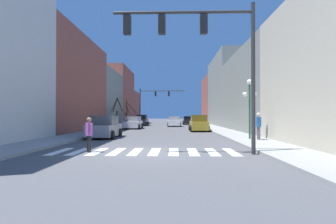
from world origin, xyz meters
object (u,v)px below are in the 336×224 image
object	(u,v)px
traffic_signal_near	(202,43)
traffic_signal_far	(153,98)
pedestrian_near_right_corner	(259,124)
street_tree_right_far	(117,113)
street_lamp_right_corner	(250,96)
pedestrian_on_left_sidewalk	(89,132)
street_tree_left_near	(127,114)
car_driving_toward_lane	(105,127)
car_parked_left_far	(199,124)
car_parked_right_far	(188,121)
car_parked_right_near	(174,122)
car_parked_left_mid	(142,121)
car_driving_away_lane	(133,123)

from	to	relation	value
traffic_signal_near	traffic_signal_far	size ratio (longest dim) A/B	0.83
pedestrian_near_right_corner	street_tree_right_far	xyz separation A→B (m)	(-13.46, 19.34, 0.91)
street_lamp_right_corner	pedestrian_on_left_sidewalk	world-z (taller)	street_lamp_right_corner
street_tree_right_far	street_tree_left_near	world-z (taller)	street_tree_left_near
pedestrian_near_right_corner	street_tree_left_near	world-z (taller)	street_tree_left_near
car_driving_toward_lane	street_tree_left_near	bearing A→B (deg)	6.23
car_parked_left_far	car_parked_right_far	size ratio (longest dim) A/B	1.01
traffic_signal_far	pedestrian_near_right_corner	distance (m)	31.55
car_parked_right_near	car_parked_left_mid	world-z (taller)	car_parked_left_mid
traffic_signal_near	car_parked_left_far	bearing A→B (deg)	85.36
car_driving_away_lane	pedestrian_near_right_corner	world-z (taller)	pedestrian_near_right_corner
traffic_signal_near	car_parked_left_far	world-z (taller)	traffic_signal_near
street_lamp_right_corner	street_tree_left_near	world-z (taller)	street_tree_left_near
car_parked_left_far	street_tree_left_near	xyz separation A→B (m)	(-10.54, 15.32, 1.10)
car_driving_away_lane	street_tree_right_far	xyz separation A→B (m)	(-2.75, 2.88, 1.33)
car_driving_away_lane	pedestrian_on_left_sidewalk	bearing A→B (deg)	-176.39
car_driving_away_lane	pedestrian_on_left_sidewalk	xyz separation A→B (m)	(1.34, -21.33, 0.22)
traffic_signal_near	car_parked_left_far	size ratio (longest dim) A/B	1.53
car_driving_away_lane	pedestrian_near_right_corner	size ratio (longest dim) A/B	2.81
traffic_signal_far	pedestrian_near_right_corner	bearing A→B (deg)	-72.81
car_parked_right_near	car_parked_left_mid	xyz separation A→B (m)	(-5.32, 2.51, 0.11)
street_lamp_right_corner	car_driving_away_lane	size ratio (longest dim) A/B	0.82
street_lamp_right_corner	car_parked_left_far	size ratio (longest dim) A/B	0.91
car_driving_toward_lane	street_tree_right_far	world-z (taller)	street_tree_right_far
traffic_signal_near	car_parked_left_mid	xyz separation A→B (m)	(-6.62, 31.23, -4.11)
car_parked_right_far	pedestrian_on_left_sidewalk	xyz separation A→B (m)	(-6.51, -36.48, 0.24)
car_parked_right_near	pedestrian_on_left_sidewalk	world-z (taller)	pedestrian_on_left_sidewalk
car_driving_away_lane	car_parked_left_far	bearing A→B (deg)	-122.40
car_parked_left_far	car_driving_away_lane	bearing A→B (deg)	57.60
car_parked_left_mid	street_tree_right_far	world-z (taller)	street_tree_right_far
street_lamp_right_corner	car_parked_right_far	xyz separation A→B (m)	(-2.48, 30.90, -2.26)
car_parked_left_far	car_driving_toward_lane	bearing A→B (deg)	137.14
car_driving_away_lane	traffic_signal_near	bearing A→B (deg)	-163.28
street_lamp_right_corner	car_parked_left_far	distance (m)	11.21
street_lamp_right_corner	pedestrian_on_left_sidewalk	xyz separation A→B (m)	(-9.00, -5.58, -2.02)
traffic_signal_near	street_lamp_right_corner	xyz separation A→B (m)	(3.79, 6.05, -1.96)
pedestrian_on_left_sidewalk	street_tree_right_far	distance (m)	24.58
traffic_signal_near	street_lamp_right_corner	distance (m)	7.41
car_driving_toward_lane	pedestrian_near_right_corner	size ratio (longest dim) A/B	2.48
street_tree_right_far	car_driving_toward_lane	bearing A→B (deg)	-80.60
car_driving_away_lane	car_driving_toward_lane	world-z (taller)	car_driving_toward_lane
traffic_signal_near	street_lamp_right_corner	world-z (taller)	traffic_signal_near
street_tree_left_near	car_parked_right_far	bearing A→B (deg)	24.79
car_parked_left_far	street_tree_left_near	size ratio (longest dim) A/B	1.02
traffic_signal_far	car_parked_right_near	xyz separation A→B (m)	(3.80, -6.57, -4.07)
traffic_signal_far	pedestrian_on_left_sidewalk	xyz separation A→B (m)	(-0.10, -34.81, -3.83)
street_lamp_right_corner	pedestrian_on_left_sidewalk	size ratio (longest dim) A/B	2.45
car_parked_left_far	car_parked_left_mid	bearing A→B (deg)	28.90
street_tree_left_near	car_driving_toward_lane	bearing A→B (deg)	-83.77
car_parked_right_near	car_driving_away_lane	size ratio (longest dim) A/B	0.87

